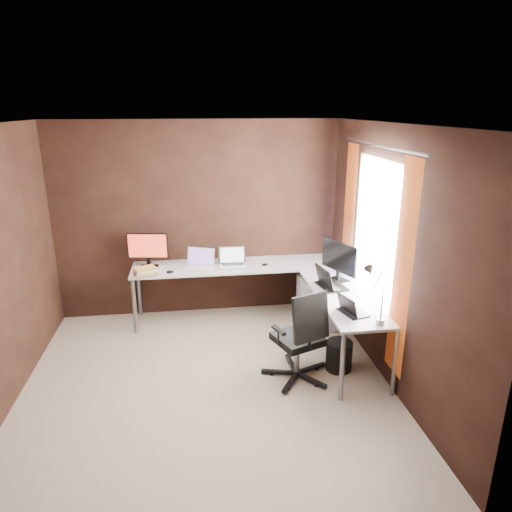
# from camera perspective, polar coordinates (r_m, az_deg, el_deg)

# --- Properties ---
(room) EXTENTS (3.60, 3.60, 2.50)m
(room) POSITION_cam_1_polar(r_m,az_deg,el_deg) (4.26, -2.11, -0.52)
(room) COLOR tan
(room) RESTS_ON ground
(desk) EXTENTS (2.65, 2.25, 0.73)m
(desk) POSITION_cam_1_polar(r_m,az_deg,el_deg) (5.43, 2.12, -3.00)
(desk) COLOR white
(desk) RESTS_ON ground
(drawer_pedestal) EXTENTS (0.42, 0.50, 0.60)m
(drawer_pedestal) POSITION_cam_1_polar(r_m,az_deg,el_deg) (5.80, 7.62, -5.77)
(drawer_pedestal) COLOR white
(drawer_pedestal) RESTS_ON ground
(monitor_left) EXTENTS (0.50, 0.17, 0.44)m
(monitor_left) POSITION_cam_1_polar(r_m,az_deg,el_deg) (5.79, -13.38, 0.97)
(monitor_left) COLOR black
(monitor_left) RESTS_ON desk
(monitor_right) EXTENTS (0.25, 0.53, 0.46)m
(monitor_right) POSITION_cam_1_polar(r_m,az_deg,el_deg) (5.27, 10.38, -0.35)
(monitor_right) COLOR black
(monitor_right) RESTS_ON desk
(laptop_white) EXTENTS (0.42, 0.36, 0.23)m
(laptop_white) POSITION_cam_1_polar(r_m,az_deg,el_deg) (5.72, -7.11, -0.93)
(laptop_white) COLOR white
(laptop_white) RESTS_ON desk
(laptop_silver) EXTENTS (0.35, 0.25, 0.23)m
(laptop_silver) POSITION_cam_1_polar(r_m,az_deg,el_deg) (5.76, -2.98, -0.70)
(laptop_silver) COLOR silver
(laptop_silver) RESTS_ON desk
(laptop_black_big) EXTENTS (0.32, 0.41, 0.25)m
(laptop_black_big) POSITION_cam_1_polar(r_m,az_deg,el_deg) (5.12, 9.10, -3.32)
(laptop_black_big) COLOR black
(laptop_black_big) RESTS_ON desk
(laptop_black_small) EXTENTS (0.28, 0.33, 0.19)m
(laptop_black_small) POSITION_cam_1_polar(r_m,az_deg,el_deg) (4.53, 11.77, -6.57)
(laptop_black_small) COLOR black
(laptop_black_small) RESTS_ON desk
(book_stack) EXTENTS (0.31, 0.28, 0.09)m
(book_stack) POSITION_cam_1_polar(r_m,az_deg,el_deg) (5.60, -13.62, -1.86)
(book_stack) COLOR #93664F
(book_stack) RESTS_ON desk
(mouse_left) EXTENTS (0.09, 0.06, 0.04)m
(mouse_left) POSITION_cam_1_polar(r_m,az_deg,el_deg) (5.58, -10.71, -1.97)
(mouse_left) COLOR black
(mouse_left) RESTS_ON desk
(mouse_corner) EXTENTS (0.09, 0.08, 0.03)m
(mouse_corner) POSITION_cam_1_polar(r_m,az_deg,el_deg) (5.74, 1.12, -1.08)
(mouse_corner) COLOR black
(mouse_corner) RESTS_ON desk
(desk_lamp) EXTENTS (0.19, 0.21, 0.55)m
(desk_lamp) POSITION_cam_1_polar(r_m,az_deg,el_deg) (4.29, 14.50, -3.80)
(desk_lamp) COLOR slate
(desk_lamp) RESTS_ON desk
(office_chair) EXTENTS (0.55, 0.58, 0.98)m
(office_chair) POSITION_cam_1_polar(r_m,az_deg,el_deg) (4.70, 5.42, -11.99)
(office_chair) COLOR black
(office_chair) RESTS_ON ground
(wastebasket) EXTENTS (0.34, 0.34, 0.32)m
(wastebasket) POSITION_cam_1_polar(r_m,az_deg,el_deg) (4.96, 10.33, -12.13)
(wastebasket) COLOR black
(wastebasket) RESTS_ON ground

